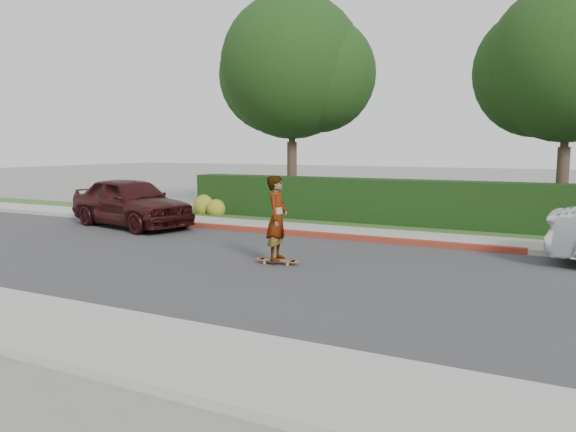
# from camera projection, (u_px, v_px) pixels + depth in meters

# --- Properties ---
(ground) EXTENTS (120.00, 120.00, 0.00)m
(ground) POSITION_uv_depth(u_px,v_px,m) (447.00, 289.00, 10.02)
(ground) COLOR slate
(ground) RESTS_ON ground
(road) EXTENTS (60.00, 8.00, 0.01)m
(road) POSITION_uv_depth(u_px,v_px,m) (447.00, 289.00, 10.02)
(road) COLOR #2D2D30
(road) RESTS_ON ground
(curb_near) EXTENTS (60.00, 0.20, 0.15)m
(curb_near) POSITION_uv_depth(u_px,v_px,m) (371.00, 363.00, 6.40)
(curb_near) COLOR #9E9E99
(curb_near) RESTS_ON ground
(sidewalk_near) EXTENTS (60.00, 1.60, 0.12)m
(sidewalk_near) POSITION_uv_depth(u_px,v_px,m) (341.00, 394.00, 5.61)
(sidewalk_near) COLOR gray
(sidewalk_near) RESTS_ON ground
(curb_far) EXTENTS (60.00, 0.20, 0.15)m
(curb_far) POSITION_uv_depth(u_px,v_px,m) (483.00, 248.00, 13.62)
(curb_far) COLOR #9E9E99
(curb_far) RESTS_ON ground
(curb_red_section) EXTENTS (12.00, 0.21, 0.15)m
(curb_red_section) POSITION_uv_depth(u_px,v_px,m) (299.00, 233.00, 15.91)
(curb_red_section) COLOR maroon
(curb_red_section) RESTS_ON ground
(sidewalk_far) EXTENTS (60.00, 1.60, 0.12)m
(sidewalk_far) POSITION_uv_depth(u_px,v_px,m) (489.00, 243.00, 14.41)
(sidewalk_far) COLOR gray
(sidewalk_far) RESTS_ON ground
(planting_strip) EXTENTS (60.00, 1.60, 0.10)m
(planting_strip) POSITION_uv_depth(u_px,v_px,m) (497.00, 235.00, 15.82)
(planting_strip) COLOR #2D4C1E
(planting_strip) RESTS_ON ground
(hedge) EXTENTS (15.00, 1.00, 1.50)m
(hedge) POSITION_uv_depth(u_px,v_px,m) (400.00, 203.00, 17.64)
(hedge) COLOR black
(hedge) RESTS_ON ground
(flowering_shrub) EXTENTS (1.40, 1.00, 0.90)m
(flowering_shrub) POSITION_uv_depth(u_px,v_px,m) (209.00, 207.00, 20.50)
(flowering_shrub) COLOR #2D4C19
(flowering_shrub) RESTS_ON ground
(tree_left) EXTENTS (5.99, 5.21, 8.00)m
(tree_left) POSITION_uv_depth(u_px,v_px,m) (294.00, 71.00, 20.47)
(tree_left) COLOR #33261C
(tree_left) RESTS_ON ground
(tree_center) EXTENTS (5.66, 4.84, 7.44)m
(tree_center) POSITION_uv_depth(u_px,v_px,m) (569.00, 67.00, 16.81)
(tree_center) COLOR #33261C
(tree_center) RESTS_ON ground
(skateboard) EXTENTS (1.01, 0.32, 0.09)m
(skateboard) POSITION_uv_depth(u_px,v_px,m) (277.00, 261.00, 12.08)
(skateboard) COLOR gold
(skateboard) RESTS_ON ground
(skateboarder) EXTENTS (0.55, 0.73, 1.82)m
(skateboarder) POSITION_uv_depth(u_px,v_px,m) (277.00, 218.00, 11.97)
(skateboarder) COLOR white
(skateboarder) RESTS_ON skateboard
(car_maroon) EXTENTS (4.96, 2.91, 1.58)m
(car_maroon) POSITION_uv_depth(u_px,v_px,m) (131.00, 202.00, 17.67)
(car_maroon) COLOR #391212
(car_maroon) RESTS_ON ground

